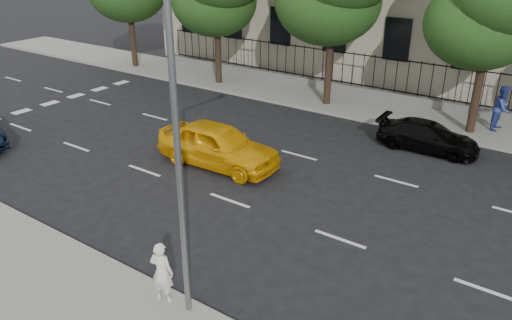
{
  "coord_description": "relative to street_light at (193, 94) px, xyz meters",
  "views": [
    {
      "loc": [
        8.93,
        -8.84,
        8.01
      ],
      "look_at": [
        0.71,
        3.0,
        1.47
      ],
      "focal_mm": 35.0,
      "sensor_mm": 36.0,
      "label": 1
    }
  ],
  "objects": [
    {
      "name": "far_sidewalk",
      "position": [
        -2.5,
        15.77,
        -5.07
      ],
      "size": [
        60.0,
        4.0,
        0.15
      ],
      "primitive_type": "cube",
      "color": "gray",
      "rests_on": "ground"
    },
    {
      "name": "crosswalk",
      "position": [
        -16.5,
        6.37,
        -5.14
      ],
      "size": [
        0.5,
        12.1,
        0.01
      ],
      "primitive_type": null,
      "color": "silver",
      "rests_on": "ground"
    },
    {
      "name": "street_light",
      "position": [
        0.0,
        0.0,
        0.0
      ],
      "size": [
        0.25,
        3.32,
        8.05
      ],
      "color": "slate",
      "rests_on": "near_sidewalk"
    },
    {
      "name": "near_sidewalk",
      "position": [
        -2.5,
        -2.23,
        -5.07
      ],
      "size": [
        60.0,
        4.0,
        0.15
      ],
      "primitive_type": "cube",
      "color": "gray",
      "rests_on": "ground"
    },
    {
      "name": "yellow_taxi",
      "position": [
        -4.55,
        6.25,
        -4.33
      ],
      "size": [
        4.89,
        2.1,
        1.64
      ],
      "primitive_type": "imported",
      "rotation": [
        0.0,
        0.0,
        1.6
      ],
      "color": "#FFB20C",
      "rests_on": "ground"
    },
    {
      "name": "lane_markings",
      "position": [
        -2.5,
        6.52,
        -5.14
      ],
      "size": [
        49.6,
        4.62,
        0.01
      ],
      "primitive_type": null,
      "color": "silver",
      "rests_on": "ground"
    },
    {
      "name": "pedestrian_far",
      "position": [
        3.46,
        15.95,
        -4.02
      ],
      "size": [
        0.9,
        1.07,
        1.96
      ],
      "primitive_type": "imported",
      "rotation": [
        0.0,
        0.0,
        1.4
      ],
      "color": "#32459C",
      "rests_on": "far_sidewalk"
    },
    {
      "name": "iron_fence",
      "position": [
        -2.5,
        17.47,
        -4.5
      ],
      "size": [
        30.0,
        0.5,
        2.2
      ],
      "color": "slate",
      "rests_on": "far_sidewalk"
    },
    {
      "name": "woman_near",
      "position": [
        -0.68,
        -0.63,
        -4.21
      ],
      "size": [
        0.65,
        0.51,
        1.58
      ],
      "primitive_type": "imported",
      "rotation": [
        0.0,
        0.0,
        3.39
      ],
      "color": "white",
      "rests_on": "near_sidewalk"
    },
    {
      "name": "black_sedan",
      "position": [
        1.47,
        12.22,
        -4.56
      ],
      "size": [
        4.08,
        1.77,
        1.17
      ],
      "primitive_type": "imported",
      "rotation": [
        0.0,
        0.0,
        1.6
      ],
      "color": "black",
      "rests_on": "ground"
    },
    {
      "name": "ground",
      "position": [
        -2.5,
        1.77,
        -5.15
      ],
      "size": [
        120.0,
        120.0,
        0.0
      ],
      "primitive_type": "plane",
      "color": "black",
      "rests_on": "ground"
    }
  ]
}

